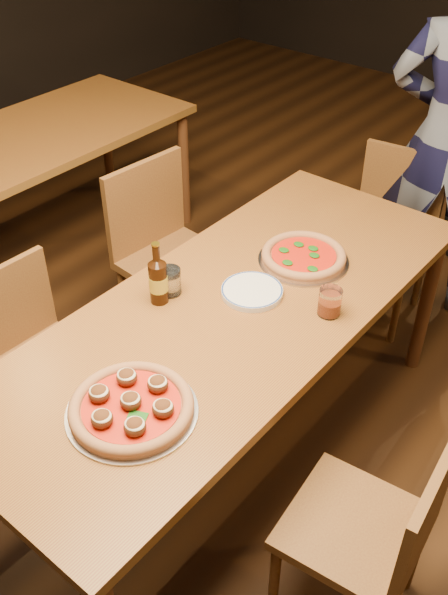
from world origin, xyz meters
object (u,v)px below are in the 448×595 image
Objects in this scene: table_left at (7,158)px; beer_bottle at (158,281)px; pizza_margherita at (304,256)px; plate_stack at (252,292)px; chair_main_e at (354,526)px; pizza_meatball at (131,406)px; chair_main_nw at (45,365)px; chair_end at (382,240)px; water_glass at (170,281)px; amber_glass at (330,302)px; table_main at (233,323)px; chair_main_sw at (178,262)px.

table_left is 8.70× the size of beer_bottle.
pizza_margherita is 1.56× the size of plate_stack.
chair_main_e reaches higher than pizza_meatball.
chair_main_nw is 1.68m from chair_end.
water_glass is at bearing -108.08° from chair_main_e.
pizza_margherita is 0.32m from amber_glass.
beer_bottle reaches higher than table_main.
plate_stack is (-0.07, 0.66, -0.02)m from pizza_meatball.
pizza_meatball reaches higher than table_left.
chair_main_sw is at bearing 155.72° from plate_stack.
chair_main_e is 0.99m from water_glass.
plate_stack is at bearing 86.88° from table_main.
water_glass is at bearing -142.64° from plate_stack.
chair_main_sw is at bearing -179.89° from pizza_margherita.
chair_main_nw is at bearing -129.22° from pizza_margherita.
chair_end is (1.69, 0.88, -0.24)m from table_left.
pizza_margherita is (-0.64, 0.65, 0.35)m from chair_main_e.
chair_end is (-0.69, 1.44, 0.02)m from chair_main_e.
pizza_margherita is at bearing -85.36° from chair_main_sw.
water_glass is (-0.21, -1.25, 0.36)m from chair_end.
table_left is 20.55× the size of water_glass.
pizza_meatball reaches higher than chair_main_nw.
pizza_margherita is (0.03, 0.38, 0.09)m from table_main.
table_main is 0.26m from water_glass.
plate_stack is at bearing -96.44° from chair_end.
chair_main_e is at bearing -21.44° from table_main.
water_glass is at bearing -153.12° from amber_glass.
chair_main_e is 0.96× the size of chair_end.
water_glass and amber_glass have the same top height.
pizza_margherita is at bearing -94.17° from chair_end.
pizza_meatball is at bearing -104.63° from amber_glass.
table_left is 2.45× the size of chair_main_nw.
table_main is at bearing -94.76° from pizza_margherita.
pizza_meatball is at bearing -58.15° from water_glass.
chair_main_nw is 0.63m from water_glass.
pizza_meatball is 0.52m from beer_bottle.
pizza_meatball is (1.78, -0.86, 0.10)m from table_left.
table_left is 1.72m from plate_stack.
beer_bottle is at bearing 124.97° from pizza_meatball.
chair_main_nw is 0.63m from beer_bottle.
table_main is 0.58m from pizza_meatball.
chair_main_nw is (1.10, -0.70, -0.27)m from table_left.
pizza_meatball is at bearing -87.08° from pizza_margherita.
plate_stack is 2.22× the size of amber_glass.
chair_main_nw is at bearing -146.69° from table_main.
amber_glass is at bearing -143.62° from chair_main_e.
pizza_meatball reaches higher than pizza_margherita.
table_left is 20.43× the size of amber_glass.
chair_main_e is at bearing -82.83° from chair_main_nw.
chair_main_nw is at bearing -174.26° from chair_main_sw.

